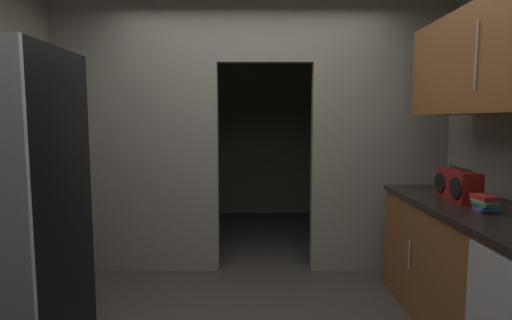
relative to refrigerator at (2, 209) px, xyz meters
name	(u,v)px	position (x,y,z in m)	size (l,w,h in m)	color
kitchen_partition	(247,121)	(1.43, 1.52, 0.52)	(3.76, 0.12, 2.78)	#9E998C
adjoining_room_shell	(251,126)	(1.45, 3.25, 0.44)	(3.76, 2.46, 2.78)	gray
refrigerator	(2,209)	(0.00, 0.00, 0.00)	(0.73, 0.78, 1.90)	black
lower_cabinet_run	(491,283)	(2.99, 0.08, -0.50)	(0.69, 2.20, 0.90)	brown
upper_cabinet_counterside	(505,55)	(2.99, 0.08, 0.91)	(0.36, 1.98, 0.68)	brown
boombox	(456,185)	(2.96, 0.50, 0.06)	(0.16, 0.39, 0.24)	maroon
book_stack	(483,203)	(2.94, 0.12, 0.01)	(0.14, 0.17, 0.11)	#8C3893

